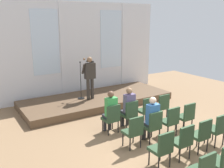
# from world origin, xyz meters

# --- Properties ---
(ground_plane) EXTENTS (15.92, 15.92, 0.00)m
(ground_plane) POSITION_xyz_m (0.00, 0.00, 0.00)
(ground_plane) COLOR #846647
(rear_partition) EXTENTS (8.04, 0.14, 4.22)m
(rear_partition) POSITION_xyz_m (0.03, 6.12, 2.14)
(rear_partition) COLOR silver
(rear_partition) RESTS_ON ground
(stage_platform) EXTENTS (6.25, 2.43, 0.29)m
(stage_platform) POSITION_xyz_m (0.00, 4.61, 0.15)
(stage_platform) COLOR brown
(stage_platform) RESTS_ON ground
(speaker) EXTENTS (0.51, 0.69, 1.73)m
(speaker) POSITION_xyz_m (-0.39, 4.49, 1.30)
(speaker) COLOR #332D28
(speaker) RESTS_ON stage_platform
(mic_stand) EXTENTS (0.28, 0.28, 1.55)m
(mic_stand) POSITION_xyz_m (-0.69, 4.71, 0.63)
(mic_stand) COLOR black
(mic_stand) RESTS_ON stage_platform
(chair_r0_c0) EXTENTS (0.46, 0.44, 0.94)m
(chair_r0_c0) POSITION_xyz_m (-1.04, 1.81, 0.53)
(chair_r0_c0) COLOR black
(chair_r0_c0) RESTS_ON ground
(audience_r0_c0) EXTENTS (0.36, 0.39, 1.36)m
(audience_r0_c0) POSITION_xyz_m (-1.04, 1.89, 0.75)
(audience_r0_c0) COLOR #2D2D33
(audience_r0_c0) RESTS_ON ground
(chair_r0_c1) EXTENTS (0.46, 0.44, 0.94)m
(chair_r0_c1) POSITION_xyz_m (-0.35, 1.81, 0.53)
(chair_r0_c1) COLOR black
(chair_r0_c1) RESTS_ON ground
(audience_r0_c1) EXTENTS (0.36, 0.39, 1.36)m
(audience_r0_c1) POSITION_xyz_m (-0.35, 1.89, 0.75)
(audience_r0_c1) COLOR #2D2D33
(audience_r0_c1) RESTS_ON ground
(chair_r0_c2) EXTENTS (0.46, 0.44, 0.94)m
(chair_r0_c2) POSITION_xyz_m (0.35, 1.81, 0.53)
(chair_r0_c2) COLOR black
(chair_r0_c2) RESTS_ON ground
(chair_r0_c3) EXTENTS (0.46, 0.44, 0.94)m
(chair_r0_c3) POSITION_xyz_m (1.04, 1.81, 0.53)
(chair_r0_c3) COLOR black
(chair_r0_c3) RESTS_ON ground
(chair_r1_c0) EXTENTS (0.46, 0.44, 0.94)m
(chair_r1_c0) POSITION_xyz_m (-1.04, 0.68, 0.53)
(chair_r1_c0) COLOR black
(chair_r1_c0) RESTS_ON ground
(chair_r1_c1) EXTENTS (0.46, 0.44, 0.94)m
(chair_r1_c1) POSITION_xyz_m (-0.35, 0.68, 0.53)
(chair_r1_c1) COLOR black
(chair_r1_c1) RESTS_ON ground
(audience_r1_c1) EXTENTS (0.36, 0.39, 1.35)m
(audience_r1_c1) POSITION_xyz_m (-0.35, 0.76, 0.75)
(audience_r1_c1) COLOR #2D2D33
(audience_r1_c1) RESTS_ON ground
(chair_r1_c2) EXTENTS (0.46, 0.44, 0.94)m
(chair_r1_c2) POSITION_xyz_m (0.35, 0.68, 0.53)
(chair_r1_c2) COLOR black
(chair_r1_c2) RESTS_ON ground
(chair_r1_c3) EXTENTS (0.46, 0.44, 0.94)m
(chair_r1_c3) POSITION_xyz_m (1.04, 0.68, 0.53)
(chair_r1_c3) COLOR black
(chair_r1_c3) RESTS_ON ground
(chair_r2_c0) EXTENTS (0.46, 0.44, 0.94)m
(chair_r2_c0) POSITION_xyz_m (-1.04, -0.44, 0.53)
(chair_r2_c0) COLOR black
(chair_r2_c0) RESTS_ON ground
(chair_r2_c1) EXTENTS (0.46, 0.44, 0.94)m
(chair_r2_c1) POSITION_xyz_m (-0.35, -0.44, 0.53)
(chair_r2_c1) COLOR black
(chair_r2_c1) RESTS_ON ground
(chair_r2_c2) EXTENTS (0.46, 0.44, 0.94)m
(chair_r2_c2) POSITION_xyz_m (0.35, -0.44, 0.53)
(chair_r2_c2) COLOR black
(chair_r2_c2) RESTS_ON ground
(chair_r2_c3) EXTENTS (0.46, 0.44, 0.94)m
(chair_r2_c3) POSITION_xyz_m (1.04, -0.44, 0.53)
(chair_r2_c3) COLOR black
(chair_r2_c3) RESTS_ON ground
(chair_r3_c1) EXTENTS (0.46, 0.44, 0.94)m
(chair_r3_c1) POSITION_xyz_m (-0.35, -1.56, 0.53)
(chair_r3_c1) COLOR black
(chair_r3_c1) RESTS_ON ground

